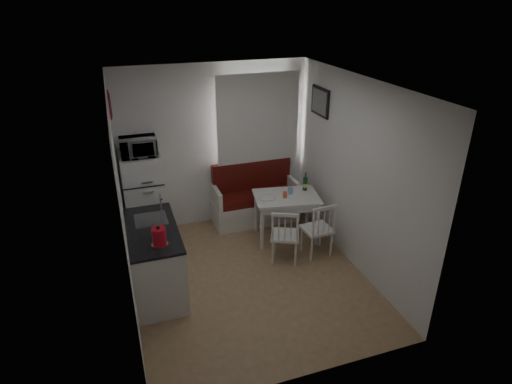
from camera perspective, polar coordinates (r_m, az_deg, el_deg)
floor at (r=5.93m, az=-0.92°, el=-11.28°), size 3.00×3.50×0.02m
ceiling at (r=4.86m, az=-1.14°, el=14.22°), size 3.00×3.50×0.02m
wall_back at (r=6.83m, az=-5.56°, el=6.04°), size 3.00×0.02×2.60m
wall_front at (r=3.86m, az=7.13°, el=-10.24°), size 3.00×0.02×2.60m
wall_left at (r=5.06m, az=-17.41°, el=-2.13°), size 0.02×3.50×2.60m
wall_right at (r=5.86m, az=13.09°, el=2.17°), size 0.02×3.50×2.60m
window at (r=6.89m, az=0.12°, el=9.16°), size 1.22×0.06×1.47m
curtain at (r=6.82m, az=0.31°, el=9.41°), size 1.35×0.02×1.50m
kitchen_counter at (r=5.62m, az=-13.31°, el=-8.70°), size 0.62×1.32×1.16m
wall_sign at (r=6.15m, az=-18.86°, el=10.94°), size 0.03×0.40×0.40m
picture_frame at (r=6.53m, az=8.53°, el=11.84°), size 0.04×0.52×0.42m
bench at (r=7.15m, az=-0.15°, el=-1.37°), size 1.40×0.54×1.00m
dining_table at (r=6.52m, az=4.07°, el=-1.15°), size 1.06×0.83×0.72m
chair_left at (r=5.96m, az=4.23°, el=-5.22°), size 0.51×0.51×0.45m
chair_right at (r=6.15m, az=8.55°, el=-4.35°), size 0.42×0.41×0.46m
fridge at (r=6.58m, az=-14.62°, el=-1.02°), size 0.57×0.57×1.42m
microwave at (r=6.22m, az=-15.42°, el=5.80°), size 0.50×0.34×0.28m
kettle at (r=4.95m, az=-12.79°, el=-5.82°), size 0.19×0.19×0.25m
wine_bottle at (r=6.64m, az=6.59°, el=1.41°), size 0.07×0.07×0.29m
drinking_glass_orange at (r=6.40m, az=3.86°, el=-0.37°), size 0.06×0.06×0.09m
drinking_glass_blue at (r=6.53m, az=4.59°, el=0.20°), size 0.07×0.07×0.11m
plate at (r=6.40m, az=1.54°, el=-0.73°), size 0.25×0.25×0.02m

